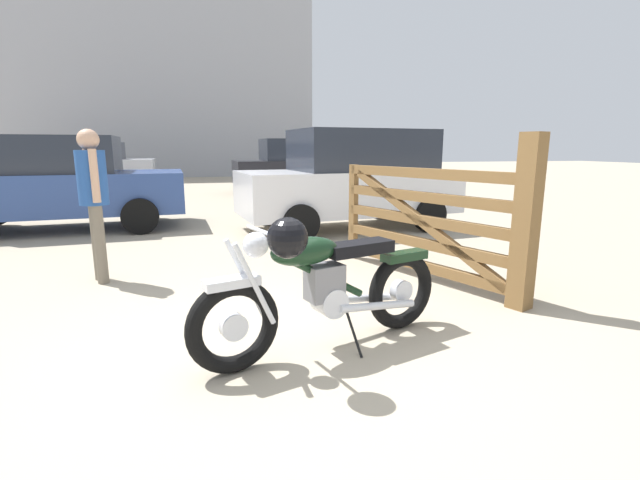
# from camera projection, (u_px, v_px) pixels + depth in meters

# --- Properties ---
(ground_plane) EXTENTS (80.00, 80.00, 0.00)m
(ground_plane) POSITION_uv_depth(u_px,v_px,m) (290.00, 345.00, 3.39)
(ground_plane) COLOR tan
(vintage_motorcycle) EXTENTS (2.01, 0.93, 1.07)m
(vintage_motorcycle) POSITION_uv_depth(u_px,v_px,m) (322.00, 286.00, 3.21)
(vintage_motorcycle) COLOR black
(vintage_motorcycle) RESTS_ON ground_plane
(timber_gate) EXTENTS (1.10, 2.39, 1.60)m
(timber_gate) POSITION_uv_depth(u_px,v_px,m) (443.00, 221.00, 4.77)
(timber_gate) COLOR brown
(timber_gate) RESTS_ON ground_plane
(bystander) EXTENTS (0.30, 0.43, 1.66)m
(bystander) POSITION_uv_depth(u_px,v_px,m) (93.00, 190.00, 4.81)
(bystander) COLOR #706656
(bystander) RESTS_ON ground_plane
(red_hatchback_near) EXTENTS (4.09, 2.22, 1.78)m
(red_hatchback_near) POSITION_uv_depth(u_px,v_px,m) (353.00, 178.00, 8.13)
(red_hatchback_near) COLOR black
(red_hatchback_near) RESTS_ON ground_plane
(white_estate_far) EXTENTS (4.81, 2.21, 1.74)m
(white_estate_far) POSITION_uv_depth(u_px,v_px,m) (310.00, 164.00, 14.75)
(white_estate_far) COLOR black
(white_estate_far) RESTS_ON ground_plane
(blue_hatchback_right) EXTENTS (4.29, 2.10, 1.67)m
(blue_hatchback_right) POSITION_uv_depth(u_px,v_px,m) (96.00, 165.00, 16.99)
(blue_hatchback_right) COLOR black
(blue_hatchback_right) RESTS_ON ground_plane
(silver_sedan_mid) EXTENTS (4.34, 2.21, 1.67)m
(silver_sedan_mid) POSITION_uv_depth(u_px,v_px,m) (59.00, 184.00, 7.97)
(silver_sedan_mid) COLOR black
(silver_sedan_mid) RESTS_ON ground_plane
(industrial_building) EXTENTS (16.17, 13.77, 21.66)m
(industrial_building) POSITION_uv_depth(u_px,v_px,m) (164.00, 85.00, 27.64)
(industrial_building) COLOR #9EA0A8
(industrial_building) RESTS_ON ground_plane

